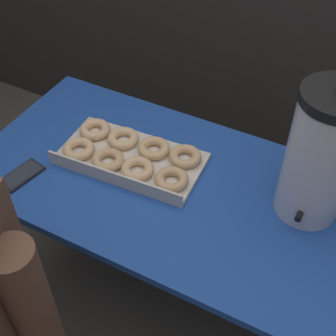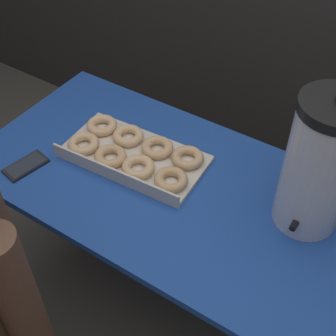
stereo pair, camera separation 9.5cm
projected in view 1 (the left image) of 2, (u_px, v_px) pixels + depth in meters
ground_plane at (182, 303)px, 1.96m from camera, size 12.00×12.00×0.00m
folding_table at (186, 199)px, 1.50m from camera, size 1.41×0.67×0.71m
donut_box at (131, 156)px, 1.54m from camera, size 0.49×0.27×0.05m
coffee_urn at (320, 156)px, 1.26m from camera, size 0.19×0.22×0.44m
cell_phone at (22, 175)px, 1.50m from camera, size 0.10×0.15×0.01m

